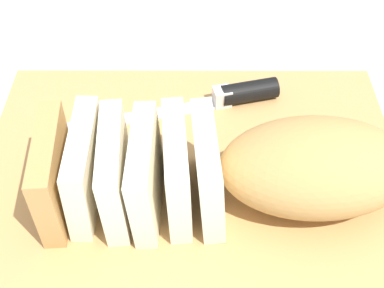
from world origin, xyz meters
name	(u,v)px	position (x,y,z in m)	size (l,w,h in m)	color
ground_plane	(192,175)	(0.00, 0.00, 0.00)	(3.00, 3.00, 0.00)	beige
cutting_board	(192,170)	(0.00, 0.00, 0.01)	(0.44, 0.31, 0.02)	tan
bread_loaf	(242,169)	(-0.05, 0.04, 0.06)	(0.36, 0.13, 0.09)	tan
bread_knife	(225,97)	(-0.03, -0.10, 0.03)	(0.27, 0.10, 0.02)	silver
crumb_near_knife	(269,148)	(-0.08, -0.02, 0.02)	(0.00, 0.00, 0.00)	tan
crumb_near_loaf	(253,137)	(-0.07, -0.04, 0.02)	(0.01, 0.01, 0.01)	tan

